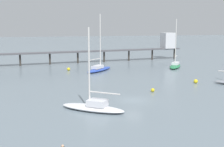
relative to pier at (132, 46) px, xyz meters
The scene contains 8 objects.
ground_plane 46.91m from the pier, 105.51° to the right, with size 400.00×400.00×0.00m, color slate.
pier is the anchor object (origin of this frame).
sailboat_green 17.55m from the pier, 66.44° to the right, with size 6.41×8.32×12.08m.
sailboat_blue 22.03m from the pier, 126.48° to the right, with size 7.97×8.70×13.17m.
sailboat_white 52.78m from the pier, 111.23° to the right, with size 8.71×7.25×10.77m.
mooring_buoy_near 35.59m from the pier, 86.03° to the right, with size 0.78×0.78×0.78m, color yellow.
mooring_buoy_far 25.31m from the pier, 142.49° to the right, with size 0.76×0.76×0.76m, color yellow.
mooring_buoy_outer 41.34m from the pier, 101.02° to the right, with size 0.61×0.61×0.61m, color yellow.
Camera 1 is at (-12.31, -42.31, 11.46)m, focal length 49.30 mm.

